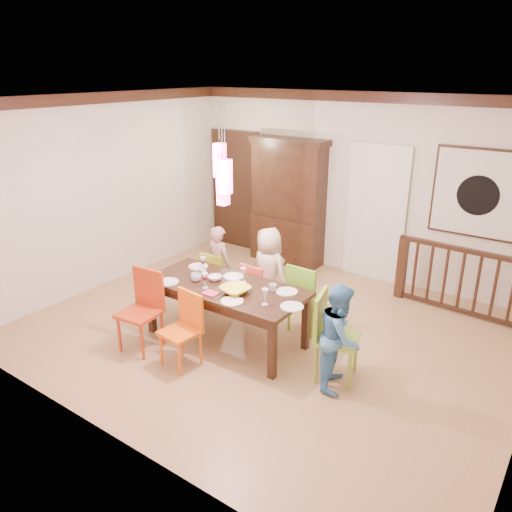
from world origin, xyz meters
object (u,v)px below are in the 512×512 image
Objects in this scene: chair_end_right at (338,332)px; china_hutch at (288,202)px; dining_table at (226,292)px; person_far_mid at (269,272)px; person_far_left at (219,265)px; person_end_right at (340,336)px; balustrade at (469,282)px; chair_far_left at (218,275)px.

chair_end_right is 3.63m from china_hutch.
person_far_mid is at bearing 87.59° from dining_table.
person_far_mid is at bearing -164.29° from person_far_left.
dining_table is at bearing 78.01° from chair_end_right.
dining_table is 2.94m from china_hutch.
chair_end_right is 0.14m from person_end_right.
balustrade is 1.74× the size of person_end_right.
person_far_mid is 1.82m from person_end_right.
person_far_mid is at bearing -65.27° from china_hutch.
person_far_mid is at bearing -166.63° from chair_far_left.
chair_end_right reaches higher than balustrade.
chair_far_left is at bearing -85.49° from china_hutch.
person_end_right is (2.33, -0.86, 0.01)m from person_far_left.
person_far_left is (-0.08, 0.12, 0.10)m from chair_far_left.
chair_far_left is 3.44m from balustrade.
balustrade is 1.76× the size of person_far_left.
dining_table is 0.99× the size of balustrade.
person_far_mid is 1.06× the size of person_end_right.
chair_far_left is 0.85× the size of chair_end_right.
dining_table is 3.35m from balustrade.
chair_end_right is at bearing 159.45° from chair_far_left.
dining_table is at bearing 141.37° from person_far_left.
china_hutch reaches higher than person_far_left.
chair_end_right reaches higher than dining_table.
person_far_left is (-3.04, -1.64, 0.08)m from balustrade.
balustrade is (3.13, -0.35, -0.58)m from china_hutch.
dining_table is 0.94× the size of china_hutch.
balustrade reaches higher than dining_table.
chair_end_right is at bearing -49.42° from china_hutch.
balustrade is 3.46m from person_far_left.
balustrade is (2.28, 2.44, -0.16)m from dining_table.
chair_far_left is at bearing -146.12° from balustrade.
chair_far_left is at bearing 132.07° from person_far_left.
balustrade is at bearing 46.06° from dining_table.
person_far_left is 0.79m from person_far_mid.
dining_table is 0.91m from person_far_mid.
person_far_mid is (-2.26, -1.54, 0.12)m from balustrade.
chair_far_left is 2.37m from person_end_right.
person_far_left is at bearing 57.42° from chair_end_right.
dining_table is 1.72× the size of person_end_right.
china_hutch reaches higher than balustrade.
person_far_left is at bearing 52.58° from person_end_right.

